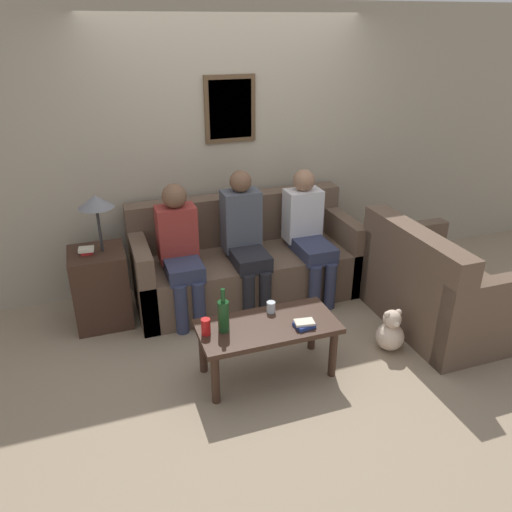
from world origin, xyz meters
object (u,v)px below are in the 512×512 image
Objects in this scene: coffee_table at (268,332)px; wine_bottle at (224,315)px; couch_side at (435,291)px; person_left at (180,248)px; person_middle at (245,236)px; person_right at (308,230)px; couch_main at (245,263)px; teddy_bear at (390,332)px; drinking_glass at (271,307)px.

wine_bottle is at bearing 175.41° from coffee_table.
couch_side is 1.61m from coffee_table.
person_left is 0.60m from person_middle.
person_middle is 1.04× the size of person_right.
person_left is at bearing -177.65° from person_middle.
person_left reaches higher than person_right.
couch_main is 0.75m from person_left.
wine_bottle is 0.94× the size of teddy_bear.
coffee_table is at bearing 178.29° from teddy_bear.
person_right reaches higher than drinking_glass.
person_right is 3.34× the size of teddy_bear.
coffee_table is 0.85× the size of person_left.
coffee_table is at bearing 96.23° from couch_side.
person_middle is at bearing 83.91° from drinking_glass.
person_left reaches higher than drinking_glass.
person_middle is at bearing 128.02° from teddy_bear.
couch_main is at bearing 15.56° from person_left.
drinking_glass is 1.04m from teddy_bear.
wine_bottle is (-0.55, -1.21, 0.24)m from couch_main.
coffee_table is 1.14m from person_middle.
drinking_glass is (-1.52, -0.03, 0.15)m from couch_side.
person_right reaches higher than coffee_table.
couch_main is 0.68m from person_right.
coffee_table is 0.20m from drinking_glass.
couch_side is 1.72m from person_middle.
drinking_glass is (0.08, 0.15, 0.11)m from coffee_table.
person_middle is (0.60, 0.02, 0.02)m from person_left.
person_middle is at bearing -107.65° from couch_main.
couch_main is 1.76× the size of person_right.
person_middle reaches higher than teddy_bear.
person_left reaches higher than coffee_table.
teddy_bear is at bearing -77.49° from person_right.
person_right is (-0.80, 0.90, 0.32)m from couch_side.
teddy_bear is (1.05, -0.03, -0.21)m from coffee_table.
person_right reaches higher than couch_main.
drinking_glass is 0.24× the size of teddy_bear.
couch_side is at bearing 20.43° from teddy_bear.
coffee_table is at bearing -68.35° from person_left.
person_left is at bearing 95.35° from wine_bottle.
person_right is at bearing 53.35° from coffee_table.
coffee_table is at bearing -118.35° from drinking_glass.
person_right is at bearing 41.50° from couch_side.
couch_side reaches higher than teddy_bear.
person_right is at bearing 1.04° from person_left.
couch_side is 3.80× the size of wine_bottle.
coffee_table is 3.05× the size of wine_bottle.
person_left is (-0.42, 1.06, 0.29)m from coffee_table.
person_left reaches higher than wine_bottle.
person_left reaches higher than couch_main.
coffee_table is 1.07m from teddy_bear.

